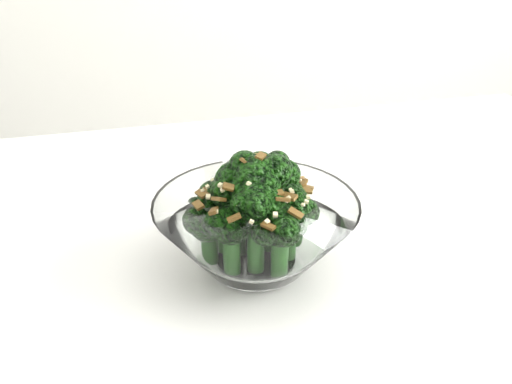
{
  "coord_description": "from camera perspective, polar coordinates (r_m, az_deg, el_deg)",
  "views": [
    {
      "loc": [
        0.01,
        -0.42,
        1.07
      ],
      "look_at": [
        0.0,
        0.03,
        0.83
      ],
      "focal_mm": 40.0,
      "sensor_mm": 36.0,
      "label": 1
    }
  ],
  "objects": [
    {
      "name": "broccoli_dish",
      "position": [
        0.53,
        -0.03,
        -3.39
      ],
      "size": [
        0.19,
        0.19,
        0.12
      ],
      "color": "white",
      "rests_on": "table"
    },
    {
      "name": "table",
      "position": [
        0.59,
        -4.01,
        -13.39
      ],
      "size": [
        1.37,
        1.08,
        0.75
      ],
      "color": "white",
      "rests_on": "ground"
    }
  ]
}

